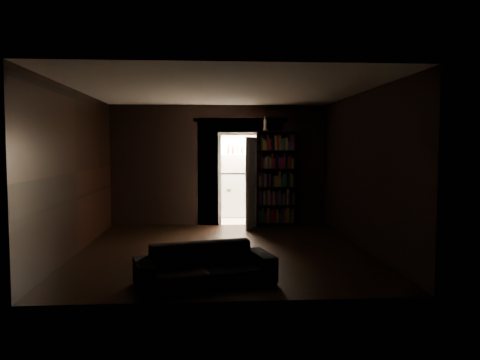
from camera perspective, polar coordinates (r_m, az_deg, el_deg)
The scene contains 9 objects.
ground at distance 8.36m, azimuth -2.14°, elevation -8.58°, with size 5.50×5.50×0.00m, color black.
room_walls at distance 9.23m, azimuth -2.42°, elevation 3.15°, with size 5.02×5.61×2.84m.
kitchen_alcove at distance 12.06m, azimuth -0.31°, elevation 1.10°, with size 2.20×1.80×2.60m.
sofa at distance 6.30m, azimuth -4.29°, elevation -9.49°, with size 1.82×0.79×0.70m, color black.
bookshelf at distance 10.88m, azimuth 4.34°, elevation 0.20°, with size 0.90×0.32×2.20m, color black.
refrigerator at distance 12.32m, azimuth -0.70°, elevation -0.63°, with size 0.74×0.68×1.65m, color white.
door at distance 10.58m, azimuth 1.67°, elevation -0.31°, with size 0.85×0.05×2.05m, color white.
figurine at distance 10.79m, azimuth 3.08°, elevation 6.90°, with size 0.11×0.11×0.33m, color white.
bottles at distance 12.22m, azimuth -0.30°, elevation 3.81°, with size 0.64×0.08×0.26m, color black.
Camera 1 is at (-0.23, -8.15, 1.82)m, focal length 35.00 mm.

